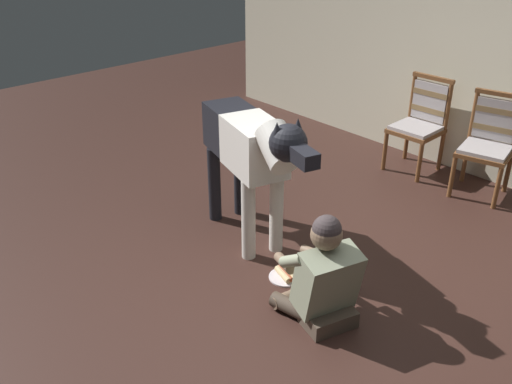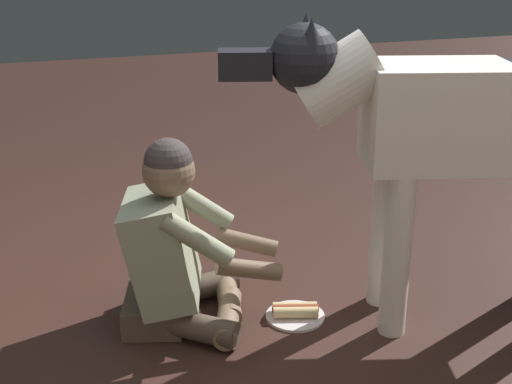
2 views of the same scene
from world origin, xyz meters
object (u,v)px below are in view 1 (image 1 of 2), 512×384
dining_chair_left_of_pair (421,120)px  large_dog (251,150)px  person_sitting_on_floor (323,278)px  hot_dog_on_plate (285,275)px  dining_chair_right_of_pair (489,140)px

dining_chair_left_of_pair → large_dog: large_dog is taller
dining_chair_left_of_pair → person_sitting_on_floor: size_ratio=1.22×
hot_dog_on_plate → dining_chair_left_of_pair: bearing=101.0°
dining_chair_left_of_pair → dining_chair_right_of_pair: 0.74m
dining_chair_left_of_pair → dining_chair_right_of_pair: size_ratio=1.00×
person_sitting_on_floor → hot_dog_on_plate: size_ratio=3.18×
dining_chair_left_of_pair → person_sitting_on_floor: (0.96, -2.59, -0.21)m
person_sitting_on_floor → dining_chair_right_of_pair: bearing=94.7°
dining_chair_left_of_pair → hot_dog_on_plate: 2.55m
person_sitting_on_floor → large_dog: size_ratio=0.49×
dining_chair_left_of_pair → large_dog: size_ratio=0.59×
dining_chair_left_of_pair → large_dog: 2.31m
dining_chair_right_of_pair → large_dog: (-0.84, -2.29, 0.30)m
large_dog → person_sitting_on_floor: bearing=-16.0°
dining_chair_right_of_pair → hot_dog_on_plate: dining_chair_right_of_pair is taller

